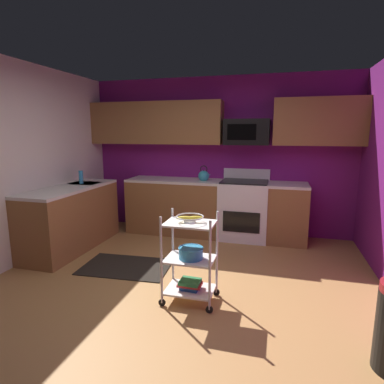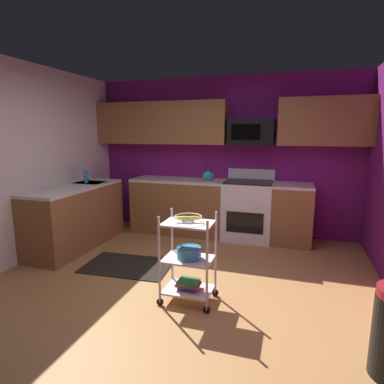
{
  "view_description": "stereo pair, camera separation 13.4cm",
  "coord_description": "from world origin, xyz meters",
  "px_view_note": "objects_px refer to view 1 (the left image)",
  "views": [
    {
      "loc": [
        1.01,
        -2.92,
        1.7
      ],
      "look_at": [
        0.1,
        0.39,
        1.05
      ],
      "focal_mm": 29.74,
      "sensor_mm": 36.0,
      "label": 1
    },
    {
      "loc": [
        1.14,
        -2.89,
        1.7
      ],
      "look_at": [
        0.1,
        0.39,
        1.05
      ],
      "focal_mm": 29.74,
      "sensor_mm": 36.0,
      "label": 2
    }
  ],
  "objects_px": {
    "book_stack": "(190,284)",
    "rolling_cart": "(190,259)",
    "kettle": "(204,176)",
    "dish_soap_bottle": "(81,177)",
    "oven_range": "(244,209)",
    "mixing_bowl_large": "(191,253)",
    "fruit_bowl": "(190,218)",
    "microwave": "(247,132)"
  },
  "relations": [
    {
      "from": "rolling_cart",
      "to": "fruit_bowl",
      "type": "height_order",
      "value": "rolling_cart"
    },
    {
      "from": "book_stack",
      "to": "dish_soap_bottle",
      "type": "height_order",
      "value": "dish_soap_bottle"
    },
    {
      "from": "dish_soap_bottle",
      "to": "microwave",
      "type": "bearing_deg",
      "value": 21.2
    },
    {
      "from": "oven_range",
      "to": "rolling_cart",
      "type": "relative_size",
      "value": 1.2
    },
    {
      "from": "rolling_cart",
      "to": "oven_range",
      "type": "bearing_deg",
      "value": 82.09
    },
    {
      "from": "microwave",
      "to": "rolling_cart",
      "type": "distance_m",
      "value": 2.59
    },
    {
      "from": "fruit_bowl",
      "to": "book_stack",
      "type": "bearing_deg",
      "value": -90.0
    },
    {
      "from": "kettle",
      "to": "dish_soap_bottle",
      "type": "height_order",
      "value": "kettle"
    },
    {
      "from": "oven_range",
      "to": "book_stack",
      "type": "bearing_deg",
      "value": -97.91
    },
    {
      "from": "fruit_bowl",
      "to": "mixing_bowl_large",
      "type": "xyz_separation_m",
      "value": [
        0.01,
        -0.0,
        -0.36
      ]
    },
    {
      "from": "oven_range",
      "to": "microwave",
      "type": "xyz_separation_m",
      "value": [
        -0.0,
        0.1,
        1.22
      ]
    },
    {
      "from": "book_stack",
      "to": "kettle",
      "type": "bearing_deg",
      "value": 99.78
    },
    {
      "from": "oven_range",
      "to": "microwave",
      "type": "relative_size",
      "value": 1.57
    },
    {
      "from": "fruit_bowl",
      "to": "dish_soap_bottle",
      "type": "xyz_separation_m",
      "value": [
        -2.11,
        1.32,
        0.14
      ]
    },
    {
      "from": "microwave",
      "to": "oven_range",
      "type": "bearing_deg",
      "value": -89.74
    },
    {
      "from": "book_stack",
      "to": "kettle",
      "type": "xyz_separation_m",
      "value": [
        -0.37,
        2.14,
        0.82
      ]
    },
    {
      "from": "microwave",
      "to": "fruit_bowl",
      "type": "bearing_deg",
      "value": -97.53
    },
    {
      "from": "mixing_bowl_large",
      "to": "oven_range",
      "type": "bearing_deg",
      "value": 82.33
    },
    {
      "from": "kettle",
      "to": "dish_soap_bottle",
      "type": "relative_size",
      "value": 1.32
    },
    {
      "from": "oven_range",
      "to": "microwave",
      "type": "height_order",
      "value": "microwave"
    },
    {
      "from": "rolling_cart",
      "to": "microwave",
      "type": "bearing_deg",
      "value": 82.47
    },
    {
      "from": "rolling_cart",
      "to": "fruit_bowl",
      "type": "distance_m",
      "value": 0.43
    },
    {
      "from": "oven_range",
      "to": "dish_soap_bottle",
      "type": "xyz_separation_m",
      "value": [
        -2.41,
        -0.83,
        0.54
      ]
    },
    {
      "from": "book_stack",
      "to": "oven_range",
      "type": "bearing_deg",
      "value": 82.09
    },
    {
      "from": "oven_range",
      "to": "kettle",
      "type": "xyz_separation_m",
      "value": [
        -0.67,
        -0.0,
        0.52
      ]
    },
    {
      "from": "book_stack",
      "to": "dish_soap_bottle",
      "type": "bearing_deg",
      "value": 148.03
    },
    {
      "from": "rolling_cart",
      "to": "mixing_bowl_large",
      "type": "height_order",
      "value": "rolling_cart"
    },
    {
      "from": "mixing_bowl_large",
      "to": "kettle",
      "type": "bearing_deg",
      "value": 100.02
    },
    {
      "from": "oven_range",
      "to": "rolling_cart",
      "type": "distance_m",
      "value": 2.16
    },
    {
      "from": "rolling_cart",
      "to": "dish_soap_bottle",
      "type": "bearing_deg",
      "value": 148.03
    },
    {
      "from": "dish_soap_bottle",
      "to": "mixing_bowl_large",
      "type": "bearing_deg",
      "value": -31.86
    },
    {
      "from": "microwave",
      "to": "book_stack",
      "type": "height_order",
      "value": "microwave"
    },
    {
      "from": "oven_range",
      "to": "dish_soap_bottle",
      "type": "relative_size",
      "value": 5.5
    },
    {
      "from": "microwave",
      "to": "book_stack",
      "type": "bearing_deg",
      "value": -97.53
    },
    {
      "from": "rolling_cart",
      "to": "kettle",
      "type": "bearing_deg",
      "value": 99.78
    },
    {
      "from": "fruit_bowl",
      "to": "dish_soap_bottle",
      "type": "height_order",
      "value": "dish_soap_bottle"
    },
    {
      "from": "rolling_cart",
      "to": "mixing_bowl_large",
      "type": "bearing_deg",
      "value": -0.0
    },
    {
      "from": "fruit_bowl",
      "to": "book_stack",
      "type": "distance_m",
      "value": 0.7
    },
    {
      "from": "fruit_bowl",
      "to": "kettle",
      "type": "distance_m",
      "value": 2.17
    },
    {
      "from": "book_stack",
      "to": "rolling_cart",
      "type": "bearing_deg",
      "value": 90.0
    },
    {
      "from": "mixing_bowl_large",
      "to": "dish_soap_bottle",
      "type": "relative_size",
      "value": 1.26
    },
    {
      "from": "rolling_cart",
      "to": "kettle",
      "type": "distance_m",
      "value": 2.24
    }
  ]
}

